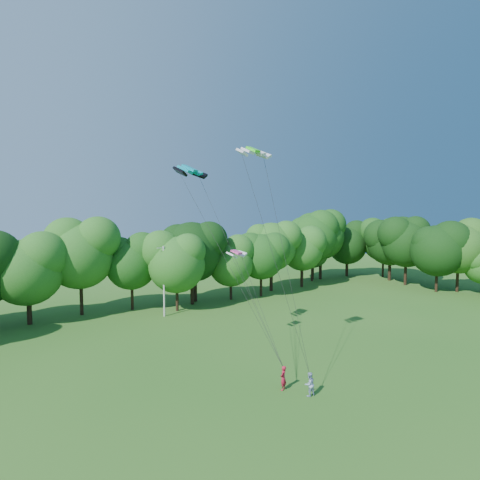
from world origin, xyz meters
TOP-DOWN VIEW (x-y plane):
  - ground at (0.00, 0.00)m, footprint 160.00×160.00m
  - utility_pole at (0.76, 31.95)m, footprint 1.71×0.24m
  - kite_flyer_left at (-0.21, 9.54)m, footprint 0.75×0.65m
  - kite_flyer_right at (0.67, 7.85)m, footprint 0.84×0.68m
  - kite_teal at (-2.34, 19.23)m, footprint 3.45×2.50m
  - kite_green at (-0.38, 12.89)m, footprint 2.68×1.28m
  - kite_pink at (1.83, 18.21)m, footprint 2.12×1.41m
  - tree_back_center at (6.39, 35.35)m, footprint 8.64×8.64m
  - tree_back_east at (34.06, 39.37)m, footprint 6.34×6.34m
  - tree_flank_east at (44.35, 18.11)m, footprint 8.68×8.68m

SIDE VIEW (x-z plane):
  - ground at x=0.00m, z-range 0.00..0.00m
  - kite_flyer_right at x=0.67m, z-range 0.00..1.63m
  - kite_flyer_left at x=-0.21m, z-range 0.00..1.72m
  - utility_pole at x=0.76m, z-range 0.11..8.67m
  - tree_back_east at x=34.06m, z-range 1.14..10.36m
  - tree_back_center at x=6.39m, z-range 1.56..14.13m
  - tree_flank_east at x=44.35m, z-range 1.57..14.19m
  - kite_pink at x=1.83m, z-range 8.76..9.13m
  - kite_teal at x=-2.34m, z-range 15.92..16.67m
  - kite_green at x=-0.38m, z-range 16.91..17.51m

